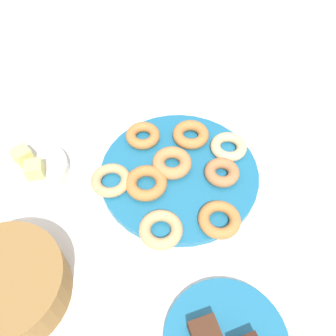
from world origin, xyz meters
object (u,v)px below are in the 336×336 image
object	(u,v)px
brownie_far	(205,332)
melon_chunk_right	(22,156)
donut_7	(146,183)
donut_6	(143,136)
donut_2	(172,163)
fruit_bowl	(35,170)
donut_8	(111,180)
basket	(6,286)
donut_plate	(179,173)
donut_3	(222,172)
donut_5	(161,229)
donut_4	(218,220)
donut_1	(229,147)
donut_0	(191,135)
melon_chunk_left	(35,170)

from	to	relation	value
brownie_far	melon_chunk_right	bearing A→B (deg)	16.12
donut_7	melon_chunk_right	world-z (taller)	melon_chunk_right
donut_6	donut_2	bearing A→B (deg)	-171.36
brownie_far	fruit_bowl	size ratio (longest dim) A/B	0.32
donut_8	basket	xyz separation A→B (m)	(-0.12, 0.26, 0.01)
donut_2	fruit_bowl	bearing A→B (deg)	61.04
donut_6	donut_7	xyz separation A→B (m)	(-0.13, 0.06, 0.00)
donut_plate	donut_8	bearing A→B (deg)	72.29
donut_3	donut_5	size ratio (longest dim) A/B	0.89
donut_5	donut_8	distance (m)	0.17
donut_3	melon_chunk_right	bearing A→B (deg)	55.06
donut_5	brownie_far	distance (m)	0.21
donut_7	brownie_far	distance (m)	0.32
donut_2	donut_4	size ratio (longest dim) A/B	1.03
donut_7	melon_chunk_right	distance (m)	0.29
donut_5	donut_6	size ratio (longest dim) A/B	1.06
donut_1	brownie_far	world-z (taller)	brownie_far
donut_1	donut_8	world-z (taller)	donut_1
donut_3	fruit_bowl	xyz separation A→B (m)	(0.23, 0.36, -0.01)
donut_1	donut_3	size ratio (longest dim) A/B	1.09
donut_7	basket	bearing A→B (deg)	102.90
donut_6	donut_7	size ratio (longest dim) A/B	0.90
fruit_bowl	donut_4	bearing A→B (deg)	-139.30
donut_7	brownie_far	bearing A→B (deg)	169.11
donut_2	melon_chunk_right	bearing A→B (deg)	58.05
donut_2	donut_7	bearing A→B (deg)	104.13
fruit_bowl	melon_chunk_right	distance (m)	0.04
donut_0	melon_chunk_left	xyz separation A→B (m)	(0.07, 0.36, 0.02)
donut_5	brownie_far	world-z (taller)	same
donut_8	donut_3	bearing A→B (deg)	-115.92
donut_plate	fruit_bowl	size ratio (longest dim) A/B	2.41
donut_4	donut_7	distance (m)	0.17
donut_0	donut_7	size ratio (longest dim) A/B	0.96
donut_1	melon_chunk_left	bearing A→B (deg)	70.04
donut_4	melon_chunk_right	xyz separation A→B (m)	(0.35, 0.29, 0.02)
donut_7	basket	xyz separation A→B (m)	(-0.07, 0.32, 0.01)
donut_2	brownie_far	bearing A→B (deg)	157.67
donut_5	melon_chunk_right	bearing A→B (deg)	30.16
donut_2	donut_6	bearing A→B (deg)	8.64
donut_4	melon_chunk_left	bearing A→B (deg)	43.10
donut_2	donut_3	distance (m)	0.11
donut_6	melon_chunk_left	size ratio (longest dim) A/B	2.32
donut_1	donut_7	bearing A→B (deg)	88.47
fruit_bowl	brownie_far	bearing A→B (deg)	-164.28
donut_8	basket	distance (m)	0.29
donut_0	donut_3	world-z (taller)	donut_0
donut_0	donut_2	distance (m)	0.10
donut_5	basket	bearing A→B (deg)	82.50
donut_3	donut_8	distance (m)	0.25
donut_5	melon_chunk_right	world-z (taller)	melon_chunk_right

